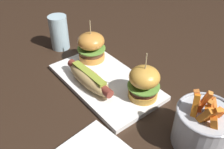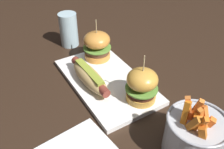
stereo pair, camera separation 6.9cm
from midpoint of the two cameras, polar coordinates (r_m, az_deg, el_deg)
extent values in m
plane|color=black|center=(0.75, -4.32, -2.14)|extent=(3.00, 3.00, 0.00)
cube|color=white|center=(0.74, -4.34, -1.72)|extent=(0.35, 0.20, 0.01)
ellipsoid|color=tan|center=(0.71, -8.20, -1.06)|extent=(0.19, 0.06, 0.05)
cylinder|color=maroon|center=(0.71, -8.23, -0.75)|extent=(0.20, 0.03, 0.02)
cube|color=olive|center=(0.70, -8.34, 0.23)|extent=(0.14, 0.02, 0.01)
cylinder|color=#CE8537|center=(0.83, -7.13, 4.22)|extent=(0.09, 0.09, 0.02)
cylinder|color=brown|center=(0.82, -7.22, 5.33)|extent=(0.08, 0.08, 0.02)
cylinder|color=#609338|center=(0.82, -7.28, 5.99)|extent=(0.09, 0.09, 0.00)
ellipsoid|color=#CE8537|center=(0.80, -7.44, 7.71)|extent=(0.09, 0.09, 0.05)
cylinder|color=tan|center=(0.78, -7.68, 10.33)|extent=(0.00, 0.00, 0.06)
cylinder|color=gold|center=(0.67, 4.33, -4.57)|extent=(0.08, 0.08, 0.02)
cylinder|color=#442015|center=(0.66, 4.40, -3.42)|extent=(0.07, 0.07, 0.02)
cylinder|color=#609338|center=(0.66, 4.44, -2.73)|extent=(0.09, 0.09, 0.00)
ellipsoid|color=gold|center=(0.64, 4.56, -0.69)|extent=(0.08, 0.08, 0.06)
cylinder|color=tan|center=(0.61, 4.75, 2.45)|extent=(0.00, 0.00, 0.06)
cylinder|color=#B7BABF|center=(0.58, 17.27, -12.13)|extent=(0.13, 0.13, 0.09)
torus|color=#A8AAB2|center=(0.55, 18.20, -8.70)|extent=(0.13, 0.13, 0.01)
cube|color=orange|center=(0.53, 15.13, -8.80)|extent=(0.03, 0.03, 0.09)
cube|color=orange|center=(0.55, 19.38, -9.65)|extent=(0.04, 0.03, 0.06)
cube|color=orange|center=(0.53, 17.65, -9.85)|extent=(0.05, 0.02, 0.08)
cube|color=orange|center=(0.55, 16.66, -7.18)|extent=(0.04, 0.02, 0.09)
cube|color=orange|center=(0.55, 19.65, -9.02)|extent=(0.04, 0.01, 0.08)
cube|color=orange|center=(0.54, 16.13, -7.64)|extent=(0.04, 0.03, 0.09)
cube|color=orange|center=(0.54, 18.27, -9.45)|extent=(0.02, 0.04, 0.08)
cube|color=orange|center=(0.53, 16.54, -10.20)|extent=(0.05, 0.02, 0.08)
cube|color=orange|center=(0.55, 16.04, -8.89)|extent=(0.02, 0.01, 0.06)
cube|color=#CD651B|center=(0.53, 19.47, -12.17)|extent=(0.03, 0.03, 0.06)
cube|color=orange|center=(0.54, 17.42, -10.25)|extent=(0.04, 0.02, 0.07)
cube|color=orange|center=(0.54, 18.31, -8.34)|extent=(0.02, 0.04, 0.09)
cylinder|color=silver|center=(0.92, -14.49, 9.44)|extent=(0.07, 0.07, 0.12)
camera|label=1|loc=(0.03, -92.86, -2.15)|focal=39.02mm
camera|label=2|loc=(0.03, 87.14, 2.15)|focal=39.02mm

